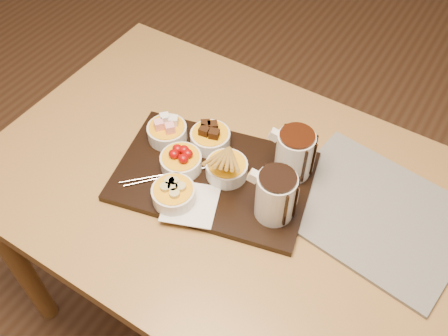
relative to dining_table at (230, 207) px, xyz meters
The scene contains 13 objects.
ground 0.65m from the dining_table, ahead, with size 5.00×5.00×0.00m, color #55331D.
dining_table is the anchor object (origin of this frame).
serving_board 0.12m from the dining_table, 165.17° to the right, with size 0.46×0.30×0.02m, color black.
napkin 0.17m from the dining_table, 108.29° to the right, with size 0.12×0.12×0.00m, color white.
bowl_marshmallows 0.25m from the dining_table, behind, with size 0.10×0.10×0.04m, color white.
bowl_cake 0.18m from the dining_table, 146.43° to the left, with size 0.10×0.10×0.04m, color white.
bowl_strawberries 0.18m from the dining_table, 163.67° to the right, with size 0.10×0.10×0.04m, color white.
bowl_biscotti 0.14m from the dining_table, 158.04° to the left, with size 0.10×0.10×0.04m, color white.
bowl_bananas 0.20m from the dining_table, 121.94° to the right, with size 0.10×0.10×0.04m, color white.
pitcher_dark_chocolate 0.22m from the dining_table, 12.93° to the right, with size 0.09×0.09×0.12m, color silver.
pitcher_milk_chocolate 0.23m from the dining_table, 41.11° to the left, with size 0.09×0.09×0.12m, color silver.
fondue_skewers 0.18m from the dining_table, 153.32° to the right, with size 0.26×0.03×0.01m, color silver, non-canonical shape.
newspaper 0.36m from the dining_table, 17.14° to the left, with size 0.40×0.32×0.01m, color beige.
Camera 1 is at (0.38, -0.63, 1.70)m, focal length 40.00 mm.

